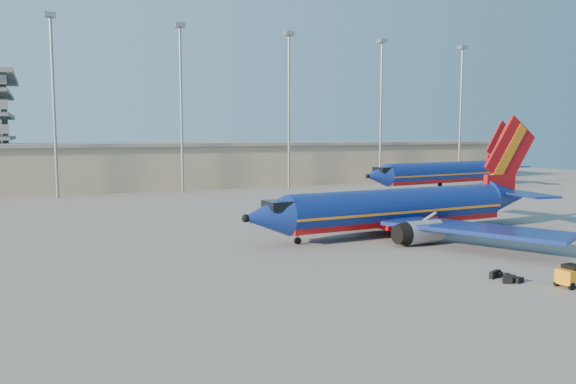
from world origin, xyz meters
name	(u,v)px	position (x,y,z in m)	size (l,w,h in m)	color
ground	(338,235)	(0.00, 0.00, 0.00)	(220.00, 220.00, 0.00)	slate
terminal_building	(242,163)	(10.00, 58.00, 4.32)	(122.00, 16.00, 8.50)	#9C886B
light_mast_row	(237,92)	(5.00, 46.00, 17.55)	(101.60, 1.60, 28.65)	gray
aircraft_main	(404,208)	(6.36, -2.33, 2.62)	(36.24, 34.82, 12.27)	navy
aircraft_second	(444,172)	(42.42, 35.45, 2.96)	(38.08, 14.76, 12.92)	navy
baggage_tug	(572,275)	(4.87, -23.47, 0.78)	(2.16, 1.39, 1.49)	orange
luggage_pile	(505,277)	(2.03, -20.41, 0.23)	(1.49, 2.33, 0.53)	black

